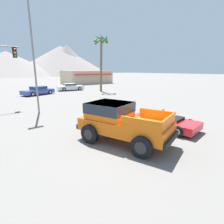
% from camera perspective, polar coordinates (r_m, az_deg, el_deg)
% --- Properties ---
extents(ground_plane, '(320.00, 320.00, 0.00)m').
position_cam_1_polar(ground_plane, '(8.99, 4.38, -9.81)').
color(ground_plane, slate).
extents(orange_pickup_truck, '(3.36, 5.10, 1.95)m').
position_cam_1_polar(orange_pickup_truck, '(8.79, 2.38, -2.60)').
color(orange_pickup_truck, orange).
rests_on(orange_pickup_truck, ground_plane).
extents(red_convertible_car, '(2.36, 4.23, 1.01)m').
position_cam_1_polar(red_convertible_car, '(11.38, 16.75, -3.17)').
color(red_convertible_car, red).
rests_on(red_convertible_car, ground_plane).
extents(parked_car_blue, '(4.88, 3.02, 1.23)m').
position_cam_1_polar(parked_car_blue, '(27.86, -22.96, 6.48)').
color(parked_car_blue, '#334C9E').
rests_on(parked_car_blue, ground_plane).
extents(parked_car_white, '(4.75, 2.46, 1.22)m').
position_cam_1_polar(parked_car_white, '(32.15, -13.47, 7.99)').
color(parked_car_white, white).
rests_on(parked_car_white, ground_plane).
extents(street_lamp_post, '(0.90, 0.24, 9.17)m').
position_cam_1_polar(street_lamp_post, '(15.92, -24.54, 19.03)').
color(street_lamp_post, slate).
rests_on(street_lamp_post, ground_plane).
extents(palm_tree_tall, '(2.70, 3.04, 9.04)m').
position_cam_1_polar(palm_tree_tall, '(29.96, -3.56, 19.53)').
color(palm_tree_tall, brown).
rests_on(palm_tree_tall, ground_plane).
extents(storefront_building, '(12.27, 7.47, 3.35)m').
position_cam_1_polar(storefront_building, '(48.17, -8.16, 11.24)').
color(storefront_building, beige).
rests_on(storefront_building, ground_plane).
extents(distant_mountain_range, '(121.14, 70.31, 20.09)m').
position_cam_1_polar(distant_mountain_range, '(122.16, -26.10, 14.70)').
color(distant_mountain_range, gray).
rests_on(distant_mountain_range, ground_plane).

